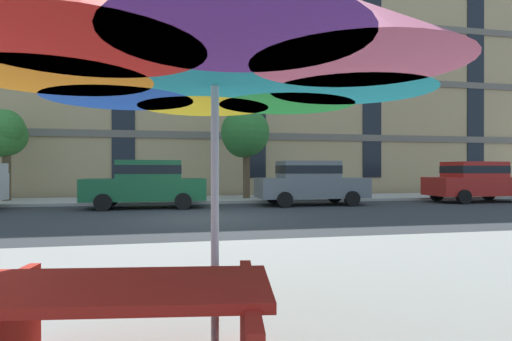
# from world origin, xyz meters

# --- Properties ---
(ground_plane) EXTENTS (120.00, 120.00, 0.00)m
(ground_plane) POSITION_xyz_m (0.00, 0.00, 0.00)
(ground_plane) COLOR #2D3033
(sidewalk_far) EXTENTS (56.00, 3.60, 0.12)m
(sidewalk_far) POSITION_xyz_m (0.00, 6.80, 0.06)
(sidewalk_far) COLOR #B2ADA3
(sidewalk_far) RESTS_ON ground
(apartment_building) EXTENTS (39.89, 12.08, 12.80)m
(apartment_building) POSITION_xyz_m (-0.00, 14.99, 6.40)
(apartment_building) COLOR tan
(apartment_building) RESTS_ON ground
(sedan_green) EXTENTS (4.40, 1.98, 1.78)m
(sedan_green) POSITION_xyz_m (-1.89, 3.70, 0.95)
(sedan_green) COLOR #195933
(sedan_green) RESTS_ON ground
(sedan_gray) EXTENTS (4.40, 1.98, 1.78)m
(sedan_gray) POSITION_xyz_m (4.51, 3.70, 0.95)
(sedan_gray) COLOR slate
(sedan_gray) RESTS_ON ground
(sedan_red) EXTENTS (4.40, 1.98, 1.78)m
(sedan_red) POSITION_xyz_m (12.22, 3.70, 0.95)
(sedan_red) COLOR #B21E19
(sedan_red) RESTS_ON ground
(street_tree_left) EXTENTS (1.93, 2.07, 3.95)m
(street_tree_left) POSITION_xyz_m (-7.95, 6.89, 2.96)
(street_tree_left) COLOR brown
(street_tree_left) RESTS_ON ground
(street_tree_middle) EXTENTS (2.21, 2.56, 4.22)m
(street_tree_middle) POSITION_xyz_m (2.28, 6.39, 3.02)
(street_tree_middle) COLOR brown
(street_tree_middle) RESTS_ON ground
(patio_umbrella) EXTENTS (3.43, 3.43, 2.52)m
(patio_umbrella) POSITION_xyz_m (-0.64, -9.00, 2.25)
(patio_umbrella) COLOR silver
(patio_umbrella) RESTS_ON ground
(picnic_table) EXTENTS (2.00, 1.76, 0.77)m
(picnic_table) POSITION_xyz_m (-1.27, -9.49, 0.49)
(picnic_table) COLOR red
(picnic_table) RESTS_ON ground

